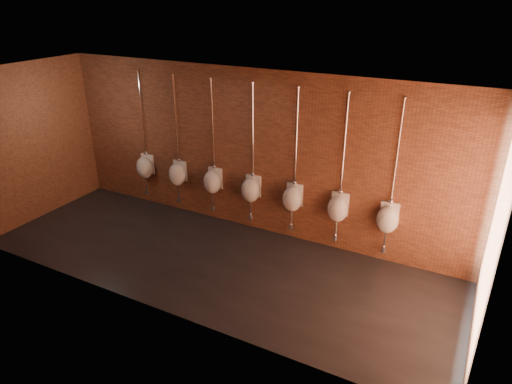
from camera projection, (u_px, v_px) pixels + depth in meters
ground at (213, 262)px, 8.18m from camera, size 8.50×8.50×0.00m
room_shell at (208, 156)px, 7.36m from camera, size 8.54×3.04×3.22m
urinal_0 at (145, 167)px, 10.03m from camera, size 0.39×0.34×2.72m
urinal_1 at (177, 174)px, 9.65m from camera, size 0.39×0.34×2.72m
urinal_2 at (213, 181)px, 9.27m from camera, size 0.39×0.34×2.72m
urinal_3 at (251, 189)px, 8.90m from camera, size 0.39×0.34×2.72m
urinal_4 at (292, 198)px, 8.52m from camera, size 0.39×0.34×2.72m
urinal_5 at (338, 208)px, 8.15m from camera, size 0.39×0.34×2.72m
urinal_6 at (388, 218)px, 7.77m from camera, size 0.39×0.34×2.72m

